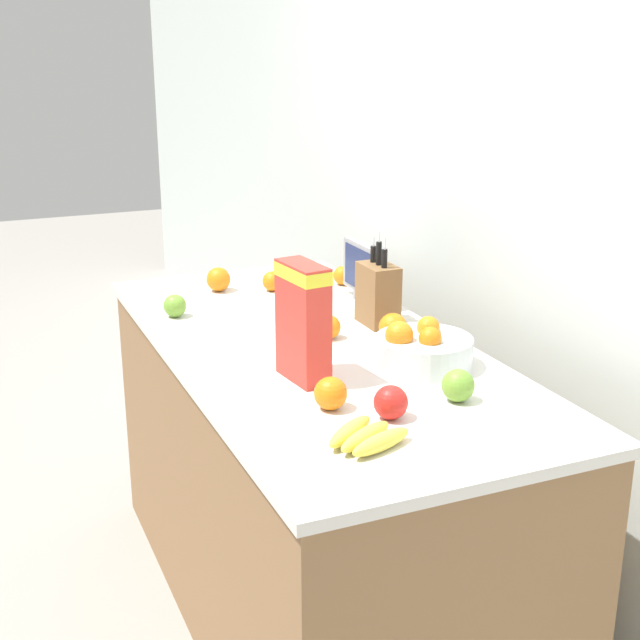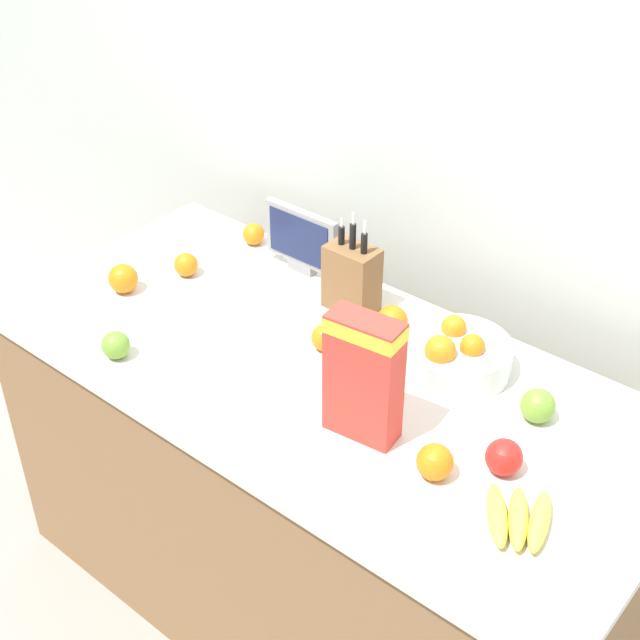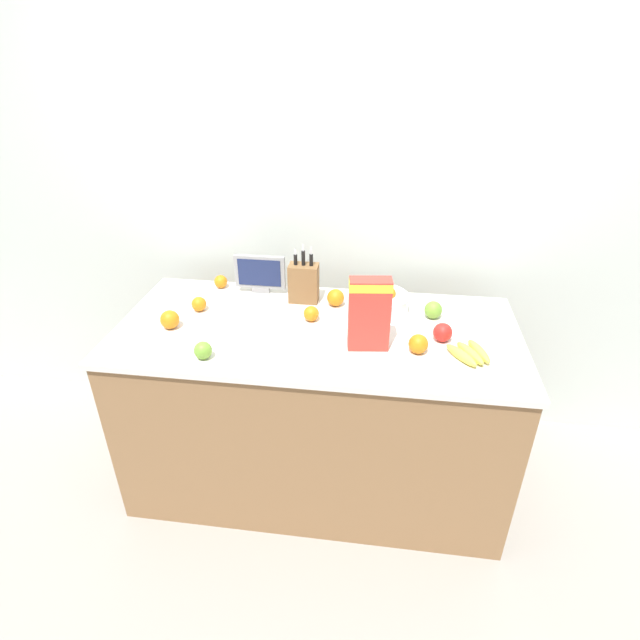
# 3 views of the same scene
# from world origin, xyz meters

# --- Properties ---
(ground_plane) EXTENTS (14.00, 14.00, 0.00)m
(ground_plane) POSITION_xyz_m (0.00, 0.00, 0.00)
(ground_plane) COLOR gray
(wall_back) EXTENTS (9.00, 0.06, 2.60)m
(wall_back) POSITION_xyz_m (0.00, 0.64, 1.30)
(wall_back) COLOR silver
(wall_back) RESTS_ON ground_plane
(counter) EXTENTS (1.84, 0.85, 0.93)m
(counter) POSITION_xyz_m (0.00, 0.00, 0.47)
(counter) COLOR olive
(counter) RESTS_ON ground_plane
(knife_block) EXTENTS (0.14, 0.09, 0.30)m
(knife_block) POSITION_xyz_m (-0.10, 0.26, 1.03)
(knife_block) COLOR brown
(knife_block) RESTS_ON counter
(small_monitor) EXTENTS (0.26, 0.03, 0.20)m
(small_monitor) POSITION_xyz_m (-0.34, 0.32, 1.04)
(small_monitor) COLOR gray
(small_monitor) RESTS_ON counter
(cereal_box) EXTENTS (0.18, 0.10, 0.32)m
(cereal_box) POSITION_xyz_m (0.24, -0.13, 1.10)
(cereal_box) COLOR red
(cereal_box) RESTS_ON counter
(fruit_bowl) EXTENTS (0.27, 0.27, 0.14)m
(fruit_bowl) POSITION_xyz_m (0.28, 0.21, 0.98)
(fruit_bowl) COLOR silver
(fruit_bowl) RESTS_ON counter
(banana_bunch) EXTENTS (0.19, 0.22, 0.04)m
(banana_bunch) POSITION_xyz_m (0.66, -0.16, 0.95)
(banana_bunch) COLOR yellow
(banana_bunch) RESTS_ON counter
(apple_rightmost) EXTENTS (0.08, 0.08, 0.08)m
(apple_rightmost) POSITION_xyz_m (0.56, -0.04, 0.97)
(apple_rightmost) COLOR red
(apple_rightmost) RESTS_ON counter
(apple_leftmost) EXTENTS (0.08, 0.08, 0.08)m
(apple_leftmost) POSITION_xyz_m (-0.43, -0.31, 0.97)
(apple_leftmost) COLOR #6B9E33
(apple_leftmost) RESTS_ON counter
(apple_rear) EXTENTS (0.08, 0.08, 0.08)m
(apple_rear) POSITION_xyz_m (0.53, 0.17, 0.97)
(apple_rear) COLOR #6B9E33
(apple_rear) RESTS_ON counter
(orange_mid_left) EXTENTS (0.09, 0.09, 0.09)m
(orange_mid_left) POSITION_xyz_m (-0.66, -0.09, 0.97)
(orange_mid_left) COLOR orange
(orange_mid_left) RESTS_ON counter
(orange_near_bowl) EXTENTS (0.07, 0.07, 0.07)m
(orange_near_bowl) POSITION_xyz_m (-0.56, 0.35, 0.96)
(orange_near_bowl) COLOR orange
(orange_near_bowl) RESTS_ON counter
(orange_back_center) EXTENTS (0.09, 0.09, 0.09)m
(orange_back_center) POSITION_xyz_m (0.06, 0.23, 0.97)
(orange_back_center) COLOR orange
(orange_back_center) RESTS_ON counter
(orange_front_center) EXTENTS (0.07, 0.07, 0.07)m
(orange_front_center) POSITION_xyz_m (-0.59, 0.09, 0.96)
(orange_front_center) COLOR orange
(orange_front_center) RESTS_ON counter
(orange_by_cereal) EXTENTS (0.08, 0.08, 0.08)m
(orange_by_cereal) POSITION_xyz_m (0.45, -0.15, 0.97)
(orange_by_cereal) COLOR orange
(orange_by_cereal) RESTS_ON counter
(orange_mid_right) EXTENTS (0.07, 0.07, 0.07)m
(orange_mid_right) POSITION_xyz_m (-0.04, 0.06, 0.96)
(orange_mid_right) COLOR orange
(orange_mid_right) RESTS_ON counter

